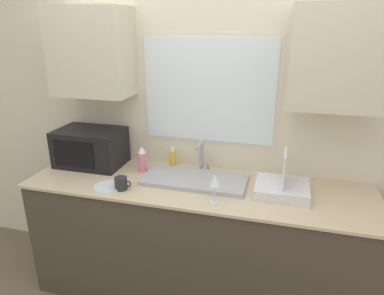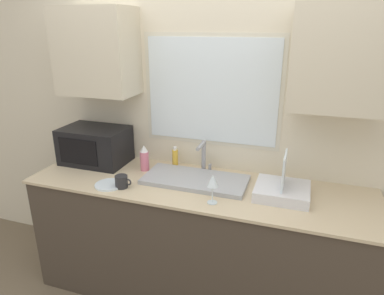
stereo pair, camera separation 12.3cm
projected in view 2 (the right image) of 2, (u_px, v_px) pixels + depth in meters
name	position (u px, v px, depth m)	size (l,w,h in m)	color
countertop	(197.00, 240.00, 2.52)	(2.38, 0.69, 0.92)	#42382D
wall_back	(211.00, 107.00, 2.49)	(6.00, 0.38, 2.60)	beige
sink_basin	(195.00, 180.00, 2.40)	(0.72, 0.34, 0.03)	#9EA0A5
faucet	(203.00, 154.00, 2.51)	(0.08, 0.17, 0.24)	#99999E
microwave	(95.00, 145.00, 2.70)	(0.50, 0.34, 0.28)	black
dish_rack	(282.00, 190.00, 2.19)	(0.34, 0.31, 0.29)	silver
spray_bottle	(144.00, 158.00, 2.57)	(0.07, 0.07, 0.20)	#D8728C
soap_bottle	(175.00, 158.00, 2.62)	(0.04, 0.04, 0.17)	gold
mug_near_sink	(122.00, 182.00, 2.31)	(0.12, 0.08, 0.09)	#262628
wine_glass	(213.00, 182.00, 2.07)	(0.07, 0.07, 0.19)	silver
small_plate	(109.00, 185.00, 2.34)	(0.20, 0.20, 0.01)	silver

